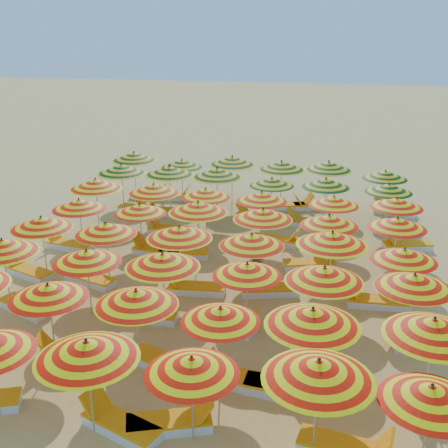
{
  "coord_description": "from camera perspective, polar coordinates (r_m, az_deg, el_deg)",
  "views": [
    {
      "loc": [
        3.2,
        -16.06,
        7.72
      ],
      "look_at": [
        0.0,
        0.5,
        1.6
      ],
      "focal_mm": 45.0,
      "sensor_mm": 36.0,
      "label": 1
    }
  ],
  "objects": [
    {
      "name": "lounger_34",
      "position": [
        24.79,
        16.87,
        1.28
      ],
      "size": [
        1.83,
        1.16,
        0.69
      ],
      "rotation": [
        0.0,
        0.0,
        2.77
      ],
      "color": "white",
      "rests_on": "ground"
    },
    {
      "name": "lounger_26",
      "position": [
        24.2,
        -8.63,
        1.49
      ],
      "size": [
        1.82,
        0.93,
        0.69
      ],
      "rotation": [
        0.0,
        0.0,
        -0.21
      ],
      "color": "white",
      "rests_on": "ground"
    },
    {
      "name": "lounger_20",
      "position": [
        19.79,
        -6.92,
        -2.69
      ],
      "size": [
        1.8,
        0.81,
        0.69
      ],
      "rotation": [
        0.0,
        0.0,
        3.0
      ],
      "color": "white",
      "rests_on": "ground"
    },
    {
      "name": "lounger_7",
      "position": [
        13.04,
        1.76,
        -15.53
      ],
      "size": [
        1.81,
        0.87,
        0.69
      ],
      "rotation": [
        0.0,
        0.0,
        2.97
      ],
      "color": "white",
      "rests_on": "ground"
    },
    {
      "name": "lounger_29",
      "position": [
        22.63,
        8.52,
        0.18
      ],
      "size": [
        1.78,
        0.74,
        0.69
      ],
      "rotation": [
        0.0,
        0.0,
        3.05
      ],
      "color": "white",
      "rests_on": "ground"
    },
    {
      "name": "umbrella_19",
      "position": [
        17.42,
        -11.92,
        -0.48
      ],
      "size": [
        2.4,
        2.4,
        2.01
      ],
      "color": "silver",
      "rests_on": "ground"
    },
    {
      "name": "lounger_18",
      "position": [
        16.8,
        15.21,
        -7.59
      ],
      "size": [
        1.74,
        0.61,
        0.69
      ],
      "rotation": [
        0.0,
        0.0,
        3.16
      ],
      "color": "white",
      "rests_on": "ground"
    },
    {
      "name": "umbrella_32",
      "position": [
        20.89,
        -1.87,
        3.17
      ],
      "size": [
        2.21,
        2.21,
        1.93
      ],
      "color": "silver",
      "rests_on": "ground"
    },
    {
      "name": "umbrella_35",
      "position": [
        20.51,
        17.12,
        2.06
      ],
      "size": [
        2.28,
        2.28,
        1.97
      ],
      "color": "silver",
      "rests_on": "ground"
    },
    {
      "name": "umbrella_31",
      "position": [
        21.17,
        -7.14,
        3.58
      ],
      "size": [
        2.53,
        2.53,
        2.06
      ],
      "color": "silver",
      "rests_on": "ground"
    },
    {
      "name": "umbrella_39",
      "position": [
        22.54,
        4.88,
        4.29
      ],
      "size": [
        2.32,
        2.32,
        1.89
      ],
      "color": "silver",
      "rests_on": "ground"
    },
    {
      "name": "umbrella_40",
      "position": [
        22.28,
        10.29,
        4.14
      ],
      "size": [
        1.97,
        1.97,
        2.01
      ],
      "color": "silver",
      "rests_on": "ground"
    },
    {
      "name": "lounger_28",
      "position": [
        23.07,
        3.3,
        0.76
      ],
      "size": [
        1.83,
        1.05,
        0.69
      ],
      "rotation": [
        0.0,
        0.0,
        2.85
      ],
      "color": "white",
      "rests_on": "ground"
    },
    {
      "name": "umbrella_46",
      "position": [
        24.32,
        10.58,
        5.81
      ],
      "size": [
        2.64,
        2.64,
        2.18
      ],
      "color": "silver",
      "rests_on": "ground"
    },
    {
      "name": "umbrella_30",
      "position": [
        21.85,
        -12.93,
        3.97
      ],
      "size": [
        2.67,
        2.67,
        2.15
      ],
      "color": "silver",
      "rests_on": "ground"
    },
    {
      "name": "lounger_5",
      "position": [
        14.42,
        -14.95,
        -12.48
      ],
      "size": [
        1.83,
        1.06,
        0.69
      ],
      "rotation": [
        0.0,
        0.0,
        3.44
      ],
      "color": "white",
      "rests_on": "ground"
    },
    {
      "name": "umbrella_4",
      "position": [
        10.37,
        9.58,
        -14.43
      ],
      "size": [
        2.23,
        2.23,
        2.17
      ],
      "color": "silver",
      "rests_on": "ground"
    },
    {
      "name": "umbrella_45",
      "position": [
        24.2,
        5.87,
        5.92
      ],
      "size": [
        2.69,
        2.69,
        2.16
      ],
      "color": "silver",
      "rests_on": "ground"
    },
    {
      "name": "umbrella_14",
      "position": [
        14.69,
        -6.26,
        -3.69
      ],
      "size": [
        2.01,
        2.01,
        2.11
      ],
      "color": "silver",
      "rests_on": "ground"
    },
    {
      "name": "umbrella_9",
      "position": [
        12.44,
        -0.36,
        -9.21
      ],
      "size": [
        2.27,
        2.27,
        1.89
      ],
      "color": "silver",
      "rests_on": "ground"
    },
    {
      "name": "umbrella_33",
      "position": [
        20.32,
        3.85,
        2.77
      ],
      "size": [
        1.93,
        1.93,
        1.97
      ],
      "color": "silver",
      "rests_on": "ground"
    },
    {
      "name": "umbrella_17",
      "position": [
        14.41,
        18.77,
        -5.55
      ],
      "size": [
        2.44,
        2.44,
        2.02
      ],
      "color": "silver",
      "rests_on": "ground"
    },
    {
      "name": "umbrella_20",
      "position": [
        16.6,
        -4.56,
        -0.86
      ],
      "size": [
        2.32,
        2.32,
        2.09
      ],
      "color": "silver",
      "rests_on": "ground"
    },
    {
      "name": "lounger_21",
      "position": [
        19.49,
        -4.27,
        -2.96
      ],
      "size": [
        1.8,
        0.84,
        0.69
      ],
      "rotation": [
        0.0,
        0.0,
        3.3
      ],
      "color": "white",
      "rests_on": "ground"
    },
    {
      "name": "umbrella_22",
      "position": [
        16.18,
        10.94,
        -1.48
      ],
      "size": [
        2.33,
        2.33,
        2.17
      ],
      "color": "silver",
      "rests_on": "ground"
    },
    {
      "name": "lounger_8",
      "position": [
        12.86,
        6.22,
        -16.23
      ],
      "size": [
        1.77,
        0.7,
        0.69
      ],
      "rotation": [
        0.0,
        0.0,
        -0.07
      ],
      "color": "white",
      "rests_on": "ground"
    },
    {
      "name": "umbrella_34",
      "position": [
        20.4,
        11.09,
        2.31
      ],
      "size": [
        1.9,
        1.9,
        1.9
      ],
      "color": "silver",
      "rests_on": "ground"
    },
    {
      "name": "umbrella_41",
      "position": [
        22.42,
        16.39,
        3.51
      ],
      "size": [
        2.37,
        2.37,
        1.92
      ],
      "color": "silver",
      "rests_on": "ground"
    },
    {
      "name": "umbrella_15",
      "position": [
        14.5,
        2.36,
        -4.66
      ],
      "size": [
        2.15,
        2.15,
        1.92
      ],
      "color": "silver",
      "rests_on": "ground"
    },
    {
      "name": "lounger_16",
      "position": [
        17.0,
        -2.92,
        -6.52
      ],
      "size": [
        1.78,
        0.73,
        0.69
      ],
      "rotation": [
        0.0,
        0.0,
        3.23
      ],
      "color": "white",
      "rests_on": "ground"
    },
    {
      "name": "umbrella_24",
      "position": [
        20.07,
        -14.51,
        1.95
      ],
      "size": [
        1.89,
        1.89,
        1.98
      ],
      "color": "silver",
      "rests_on": "ground"
    },
    {
      "name": "umbrella_3",
      "position": [
        10.75,
        -3.29,
        -14.2
      ],
      "size": [
        1.88,
        1.88,
        1.92
      ],
      "color": "silver",
      "rests_on": "ground"
    },
    {
      "name": "umbrella_5",
      "position": [
        10.65,
        20.3,
        -15.94
      ],
      "size": [
        2.0,
        2.0,
        1.92
      ],
      "color": "silver",
      "rests_on": "ground"
    },
    {
      "name": "lounger_31",
      "position": [
        25.82,
        -5.31,
        2.82
      ],
      "size": [
        1.76,
        0.68,
        0.69
      ],
      "rotation": [
        0.0,
        0.0,
        0.06
      ],
      "color": "white",
      "rests_on": "ground"
    },
    {
      "name": "umbrella_42",
      "position": [
        25.91,
        -9.12,
        6.78
      ],
      "size": [
        2.54,
        2.54,
        2.19
      ],
      "color": "silver",
      "rests_on": "ground"
    },
    {
      "name": "lounger_27",
      "position": [
        23.9,
        -6.85,
        1.34
      ],
      "size": [
        1.74,
        0.59,
        0.69
      ],
      "rotation": [
        0.0,
        0.0,
        3.15
      ],
      "color": "white",
      "rests_on": "ground"
    },
    {
      "name": "umbrella_11",
      "position": [
        12.24,
        20.53,
        -9.84
      ],
      "size": [
        2.31,
        2.31,
        2.16
      ],
      "color": "silver",
      "rests_on": "ground"
    },
    {
      "name": "umbrella_36",
      "position": [
        23.73,
        -10.38,
        5.52
      ],
      "size": [
        2.43,
        2.43,
        2.2
      ],
      "color": "silver",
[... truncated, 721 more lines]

